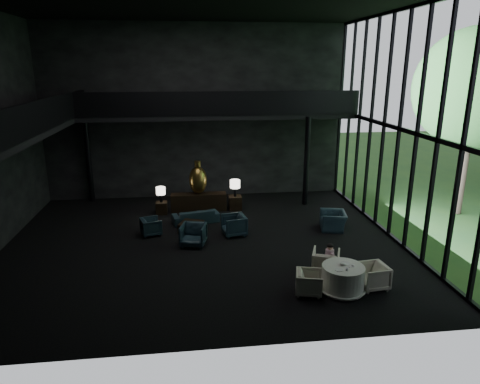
{
  "coord_description": "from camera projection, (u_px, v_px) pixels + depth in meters",
  "views": [
    {
      "loc": [
        -0.43,
        -14.22,
        6.13
      ],
      "look_at": [
        1.37,
        0.5,
        1.73
      ],
      "focal_mm": 32.0,
      "sensor_mm": 36.0,
      "label": 1
    }
  ],
  "objects": [
    {
      "name": "railing_left",
      "position": [
        41.0,
        116.0,
        13.43
      ],
      "size": [
        0.06,
        12.0,
        1.0
      ],
      "primitive_type": "cube",
      "color": "black",
      "rests_on": "mezzanine_left"
    },
    {
      "name": "lounge_armchair_east",
      "position": [
        234.0,
        223.0,
        15.98
      ],
      "size": [
        0.98,
        1.03,
        0.92
      ],
      "primitive_type": "imported",
      "rotation": [
        0.0,
        0.0,
        -1.4
      ],
      "color": "#0E1E34",
      "rests_on": "floor"
    },
    {
      "name": "column_ne",
      "position": [
        307.0,
        162.0,
        19.12
      ],
      "size": [
        0.24,
        0.24,
        4.0
      ],
      "primitive_type": "cylinder",
      "color": "black",
      "rests_on": "floor"
    },
    {
      "name": "bronze_urn",
      "position": [
        198.0,
        180.0,
        18.49
      ],
      "size": [
        0.77,
        0.77,
        1.44
      ],
      "color": "#AE7143",
      "rests_on": "console"
    },
    {
      "name": "column_nw",
      "position": [
        89.0,
        159.0,
        19.59
      ],
      "size": [
        0.24,
        0.24,
        4.0
      ],
      "primitive_type": "cylinder",
      "color": "black",
      "rests_on": "floor"
    },
    {
      "name": "sofa",
      "position": [
        196.0,
        215.0,
        17.31
      ],
      "size": [
        1.72,
        0.84,
        0.65
      ],
      "primitive_type": "imported",
      "rotation": [
        0.0,
        0.0,
        3.37
      ],
      "color": "#122A34",
      "rests_on": "floor"
    },
    {
      "name": "dining_table",
      "position": [
        343.0,
        280.0,
        12.04
      ],
      "size": [
        1.35,
        1.35,
        0.75
      ],
      "color": "white",
      "rests_on": "floor"
    },
    {
      "name": "floor",
      "position": [
        204.0,
        243.0,
        15.32
      ],
      "size": [
        14.0,
        12.0,
        0.02
      ],
      "primitive_type": "cube",
      "color": "black",
      "rests_on": "ground"
    },
    {
      "name": "mezzanine_left",
      "position": [
        10.0,
        136.0,
        13.49
      ],
      "size": [
        2.0,
        12.0,
        0.25
      ],
      "primitive_type": "cube",
      "color": "black",
      "rests_on": "wall_left"
    },
    {
      "name": "dining_chair_west",
      "position": [
        309.0,
        282.0,
        11.87
      ],
      "size": [
        0.78,
        0.81,
        0.69
      ],
      "primitive_type": "imported",
      "rotation": [
        0.0,
        0.0,
        1.32
      ],
      "color": "beige",
      "rests_on": "floor"
    },
    {
      "name": "tree_near",
      "position": [
        475.0,
        89.0,
        17.02
      ],
      "size": [
        4.8,
        4.8,
        7.65
      ],
      "color": "#382D23",
      "rests_on": "garden_ground"
    },
    {
      "name": "window_armchair",
      "position": [
        333.0,
        218.0,
        16.55
      ],
      "size": [
        0.88,
        1.17,
        0.92
      ],
      "primitive_type": "imported",
      "rotation": [
        0.0,
        0.0,
        -1.77
      ],
      "color": "#152534",
      "rests_on": "floor"
    },
    {
      "name": "dining_chair_east",
      "position": [
        373.0,
        275.0,
        12.18
      ],
      "size": [
        0.81,
        0.85,
        0.8
      ],
      "primitive_type": "imported",
      "rotation": [
        0.0,
        0.0,
        -1.46
      ],
      "color": "tan",
      "rests_on": "floor"
    },
    {
      "name": "console",
      "position": [
        199.0,
        202.0,
        18.72
      ],
      "size": [
        2.41,
        0.55,
        0.77
      ],
      "primitive_type": "cube",
      "color": "black",
      "rests_on": "floor"
    },
    {
      "name": "lounge_armchair_west",
      "position": [
        151.0,
        226.0,
        16.03
      ],
      "size": [
        0.77,
        0.8,
        0.66
      ],
      "primitive_type": "imported",
      "rotation": [
        0.0,
        0.0,
        1.88
      ],
      "color": "black",
      "rests_on": "floor"
    },
    {
      "name": "table_lamp_left",
      "position": [
        161.0,
        191.0,
        18.16
      ],
      "size": [
        0.39,
        0.39,
        0.66
      ],
      "color": "black",
      "rests_on": "side_table_left"
    },
    {
      "name": "saucer",
      "position": [
        351.0,
        267.0,
        11.89
      ],
      "size": [
        0.22,
        0.22,
        0.01
      ],
      "primitive_type": "cylinder",
      "rotation": [
        0.0,
        0.0,
        -0.42
      ],
      "color": "white",
      "rests_on": "dining_table"
    },
    {
      "name": "cream_pot",
      "position": [
        347.0,
        269.0,
        11.65
      ],
      "size": [
        0.07,
        0.07,
        0.08
      ],
      "primitive_type": "cylinder",
      "rotation": [
        0.0,
        0.0,
        -0.14
      ],
      "color": "#99999E",
      "rests_on": "dining_table"
    },
    {
      "name": "side_table_right",
      "position": [
        235.0,
        203.0,
        18.9
      ],
      "size": [
        0.55,
        0.55,
        0.6
      ],
      "primitive_type": "cube",
      "color": "black",
      "rests_on": "floor"
    },
    {
      "name": "lounge_armchair_south",
      "position": [
        193.0,
        233.0,
        15.04
      ],
      "size": [
        1.11,
        1.07,
        0.95
      ],
      "primitive_type": "imported",
      "rotation": [
        0.0,
        0.0,
        -0.25
      ],
      "color": "black",
      "rests_on": "floor"
    },
    {
      "name": "table_lamp_right",
      "position": [
        235.0,
        185.0,
        18.66
      ],
      "size": [
        0.44,
        0.44,
        0.73
      ],
      "color": "black",
      "rests_on": "side_table_right"
    },
    {
      "name": "plate_a",
      "position": [
        339.0,
        270.0,
        11.7
      ],
      "size": [
        0.26,
        0.26,
        0.01
      ],
      "primitive_type": "cylinder",
      "rotation": [
        0.0,
        0.0,
        -0.13
      ],
      "color": "white",
      "rests_on": "dining_table"
    },
    {
      "name": "curtain_wall",
      "position": [
        399.0,
        129.0,
        14.99
      ],
      "size": [
        0.2,
        12.0,
        8.0
      ],
      "primitive_type": null,
      "color": "black",
      "rests_on": "ground"
    },
    {
      "name": "coffee_table",
      "position": [
        191.0,
        227.0,
        16.41
      ],
      "size": [
        1.04,
        1.04,
        0.36
      ],
      "primitive_type": "cube",
      "rotation": [
        0.0,
        0.0,
        -0.38
      ],
      "color": "black",
      "rests_on": "floor"
    },
    {
      "name": "dining_chair_north",
      "position": [
        326.0,
        260.0,
        13.03
      ],
      "size": [
        1.07,
        1.04,
        0.86
      ],
      "primitive_type": "imported",
      "rotation": [
        0.0,
        0.0,
        2.77
      ],
      "color": "#A19A80",
      "rests_on": "floor"
    },
    {
      "name": "wall_front",
      "position": [
        211.0,
        177.0,
        8.47
      ],
      "size": [
        14.0,
        0.04,
        8.0
      ],
      "primitive_type": "cube",
      "color": "black",
      "rests_on": "ground"
    },
    {
      "name": "coffee_cup",
      "position": [
        353.0,
        265.0,
        11.89
      ],
      "size": [
        0.08,
        0.08,
        0.06
      ],
      "primitive_type": "cylinder",
      "rotation": [
        0.0,
        0.0,
        0.01
      ],
      "color": "white",
      "rests_on": "saucer"
    },
    {
      "name": "side_table_left",
      "position": [
        162.0,
        208.0,
        18.34
      ],
      "size": [
        0.47,
        0.47,
        0.52
      ],
      "primitive_type": "cube",
      "color": "black",
      "rests_on": "floor"
    },
    {
      "name": "wall_back",
      "position": [
        197.0,
        113.0,
        19.89
      ],
      "size": [
        14.0,
        0.04,
        8.0
      ],
      "primitive_type": "cube",
      "color": "black",
      "rests_on": "ground"
    },
    {
      "name": "cereal_bowl",
      "position": [
        343.0,
        264.0,
        11.99
      ],
      "size": [
        0.16,
        0.16,
        0.08
      ],
      "primitive_type": "ellipsoid",
      "color": "white",
      "rests_on": "dining_table"
    },
    {
      "name": "mezzanine_back",
      "position": [
        220.0,
        115.0,
        19.06
      ],
      "size": [
        12.0,
        2.0,
        0.25
      ],
      "primitive_type": "cube",
      "color": "black",
      "rests_on": "wall_back"
    },
    {
      "name": "plate_b",
      "position": [
        346.0,
        263.0,
        12.09
      ],
      "size": [
        0.26,
        0.26,
        0.02
      ],
      "primitive_type": "cylinder",
      "rotation": [
        0.0,
        0.0,
        0.06
      ],
      "color": "white",
      "rests_on": "dining_table"
    },
    {
      "name": "ceiling",
      "position": [
        198.0,
        2.0,
        13.05
      ],
      "size": [
        14.0,
        12.0,
        0.02
      ],
      "primitive_type": "cube",
      "color": "black",
      "rests_on": "ground"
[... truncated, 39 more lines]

